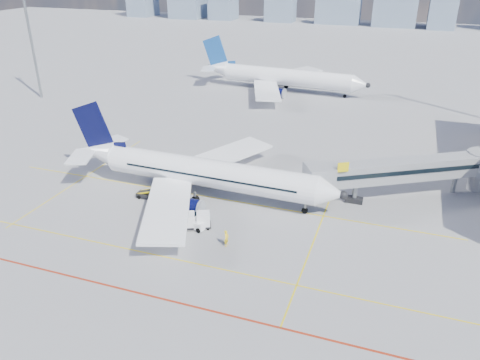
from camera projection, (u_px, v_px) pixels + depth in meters
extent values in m
plane|color=gray|center=(190.00, 228.00, 53.72)|extent=(420.00, 420.00, 0.00)
cube|color=yellow|center=(216.00, 198.00, 60.53)|extent=(60.00, 0.18, 0.01)
cube|color=yellow|center=(165.00, 257.00, 48.61)|extent=(80.00, 0.15, 0.01)
cube|color=yellow|center=(313.00, 242.00, 51.21)|extent=(0.15, 28.00, 0.01)
cube|color=yellow|center=(86.00, 176.00, 66.55)|extent=(0.15, 30.00, 0.01)
cube|color=maroon|center=(135.00, 292.00, 43.50)|extent=(90.00, 0.25, 0.01)
cube|color=gray|center=(402.00, 170.00, 59.09)|extent=(20.84, 13.93, 2.60)
cube|color=black|center=(403.00, 168.00, 59.01)|extent=(20.52, 13.82, 0.55)
cube|color=gray|center=(319.00, 177.00, 57.16)|extent=(4.49, 4.56, 3.00)
cube|color=black|center=(354.00, 200.00, 59.35)|extent=(2.20, 1.00, 0.70)
cylinder|color=gray|center=(355.00, 190.00, 58.77)|extent=(0.56, 0.56, 2.70)
cylinder|color=gray|center=(455.00, 179.00, 61.18)|extent=(0.60, 0.60, 3.90)
cylinder|color=gray|center=(479.00, 176.00, 61.98)|extent=(2.40, 2.40, 3.90)
cube|color=yellow|center=(343.00, 167.00, 55.37)|extent=(1.26, 0.82, 1.20)
cylinder|color=gray|center=(31.00, 39.00, 98.95)|extent=(0.56, 0.56, 25.00)
cube|color=gray|center=(223.00, 5.00, 233.55)|extent=(12.08, 12.24, 13.77)
cube|color=gray|center=(280.00, 9.00, 225.01)|extent=(13.68, 9.72, 12.11)
cube|color=gray|center=(338.00, 12.00, 216.94)|extent=(20.23, 8.05, 10.94)
cylinder|color=white|center=(209.00, 173.00, 59.61)|extent=(28.21, 4.45, 3.66)
cone|color=white|center=(332.00, 193.00, 54.50)|extent=(3.48, 3.75, 3.66)
sphere|color=black|center=(343.00, 195.00, 54.07)|extent=(1.06, 1.06, 1.03)
cone|color=white|center=(97.00, 151.00, 64.94)|extent=(6.10, 3.82, 3.66)
cube|color=black|center=(322.00, 188.00, 54.67)|extent=(1.45, 1.45, 0.42)
cube|color=white|center=(225.00, 155.00, 67.61)|extent=(11.09, 16.06, 0.54)
cube|color=white|center=(168.00, 208.00, 53.40)|extent=(10.40, 16.16, 0.54)
cylinder|color=#070933|center=(223.00, 172.00, 65.28)|extent=(3.43, 2.25, 2.16)
cylinder|color=#070933|center=(187.00, 207.00, 56.12)|extent=(3.43, 2.25, 2.16)
cylinder|color=silver|center=(235.00, 174.00, 64.70)|extent=(0.39, 2.22, 2.21)
cylinder|color=silver|center=(201.00, 209.00, 55.54)|extent=(0.39, 2.22, 2.21)
cube|color=#070933|center=(94.00, 129.00, 63.55)|extent=(6.43, 0.48, 7.99)
cube|color=#070933|center=(110.00, 147.00, 63.78)|extent=(5.29, 0.43, 2.02)
cube|color=white|center=(108.00, 142.00, 67.45)|extent=(4.68, 5.94, 0.21)
cube|color=white|center=(81.00, 157.00, 62.39)|extent=(4.46, 5.90, 0.21)
cylinder|color=gray|center=(305.00, 207.00, 56.53)|extent=(0.29, 0.29, 1.80)
cylinder|color=black|center=(305.00, 211.00, 56.76)|extent=(0.77, 0.30, 0.76)
cylinder|color=gray|center=(211.00, 182.00, 63.05)|extent=(0.33, 0.33, 1.60)
cylinder|color=black|center=(211.00, 184.00, 63.18)|extent=(1.02, 0.68, 1.00)
cylinder|color=gray|center=(195.00, 197.00, 58.94)|extent=(0.33, 0.33, 1.60)
cylinder|color=black|center=(195.00, 200.00, 59.07)|extent=(1.02, 0.68, 1.00)
cube|color=black|center=(218.00, 166.00, 60.86)|extent=(23.05, 0.75, 0.24)
cube|color=black|center=(206.00, 177.00, 57.82)|extent=(23.05, 0.75, 0.24)
cylinder|color=white|center=(287.00, 77.00, 107.54)|extent=(30.44, 6.44, 3.93)
cone|color=white|center=(361.00, 85.00, 101.26)|extent=(3.94, 4.22, 3.93)
sphere|color=black|center=(368.00, 85.00, 100.73)|extent=(1.20, 1.20, 1.11)
cone|color=white|center=(216.00, 68.00, 114.10)|extent=(6.75, 4.45, 3.93)
cube|color=black|center=(355.00, 81.00, 101.50)|extent=(1.63, 1.63, 0.45)
cube|color=white|center=(293.00, 73.00, 116.02)|extent=(12.60, 17.09, 0.58)
cube|color=white|center=(267.00, 90.00, 101.10)|extent=(10.43, 17.42, 0.58)
cylinder|color=#070933|center=(293.00, 82.00, 113.54)|extent=(3.81, 2.61, 2.32)
cylinder|color=#070933|center=(276.00, 93.00, 103.92)|extent=(3.81, 2.61, 2.32)
cylinder|color=silver|center=(300.00, 82.00, 112.83)|extent=(0.55, 2.40, 2.38)
cylinder|color=silver|center=(284.00, 94.00, 103.21)|extent=(0.55, 2.40, 2.38)
cube|color=#154994|center=(216.00, 53.00, 112.61)|extent=(6.91, 0.90, 8.59)
cube|color=#154994|center=(225.00, 64.00, 112.75)|extent=(5.69, 0.78, 2.17)
cube|color=white|center=(221.00, 64.00, 116.75)|extent=(5.24, 6.40, 0.22)
cube|color=white|center=(209.00, 69.00, 111.44)|extent=(4.56, 6.28, 0.22)
cylinder|color=black|center=(286.00, 86.00, 111.27)|extent=(1.05, 0.73, 1.00)
cylinder|color=black|center=(279.00, 91.00, 106.96)|extent=(1.05, 0.73, 1.00)
cylinder|color=black|center=(345.00, 96.00, 103.75)|extent=(0.78, 0.34, 0.76)
cube|color=white|center=(196.00, 223.00, 53.54)|extent=(2.77, 2.00, 0.90)
cube|color=white|center=(193.00, 217.00, 53.49)|extent=(1.45, 1.56, 0.68)
cube|color=black|center=(193.00, 215.00, 53.39)|extent=(1.32, 1.48, 0.40)
cylinder|color=black|center=(187.00, 226.00, 53.69)|extent=(0.68, 0.42, 0.63)
cylinder|color=black|center=(194.00, 221.00, 54.60)|extent=(0.68, 0.42, 0.63)
cylinder|color=black|center=(199.00, 230.00, 52.74)|extent=(0.68, 0.42, 0.63)
cylinder|color=black|center=(206.00, 226.00, 53.65)|extent=(0.68, 0.42, 0.63)
cube|color=black|center=(196.00, 225.00, 53.75)|extent=(3.79, 2.85, 0.17)
cube|color=white|center=(188.00, 219.00, 53.31)|extent=(1.96, 1.94, 1.49)
cube|color=white|center=(203.00, 219.00, 53.46)|extent=(1.96, 1.94, 1.49)
cylinder|color=black|center=(184.00, 230.00, 53.09)|extent=(0.34, 0.25, 0.31)
cylinder|color=black|center=(184.00, 224.00, 54.30)|extent=(0.34, 0.25, 0.31)
cylinder|color=black|center=(208.00, 229.00, 53.32)|extent=(0.34, 0.25, 0.31)
cylinder|color=black|center=(208.00, 223.00, 54.53)|extent=(0.34, 0.25, 0.31)
cube|color=black|center=(151.00, 196.00, 60.29)|extent=(3.65, 1.35, 0.60)
cube|color=black|center=(155.00, 190.00, 59.70)|extent=(5.20, 0.94, 1.59)
cube|color=yellow|center=(157.00, 189.00, 60.11)|extent=(5.20, 0.15, 1.66)
cube|color=yellow|center=(153.00, 192.00, 59.30)|extent=(5.20, 0.15, 1.66)
cylinder|color=black|center=(139.00, 197.00, 60.23)|extent=(0.52, 0.22, 0.52)
cylinder|color=black|center=(144.00, 193.00, 61.26)|extent=(0.52, 0.22, 0.52)
cylinder|color=black|center=(158.00, 200.00, 59.43)|extent=(0.52, 0.22, 0.52)
cylinder|color=black|center=(163.00, 196.00, 60.47)|extent=(0.52, 0.22, 0.52)
imported|color=yellow|center=(226.00, 238.00, 50.14)|extent=(0.51, 0.72, 1.88)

